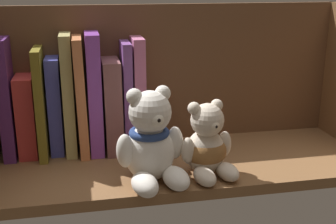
{
  "coord_description": "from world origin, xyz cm",
  "views": [
    {
      "loc": [
        -18.61,
        -76.93,
        36.48
      ],
      "look_at": [
        -3.19,
        0.0,
        12.09
      ],
      "focal_mm": 47.12,
      "sensor_mm": 36.0,
      "label": 1
    }
  ],
  "objects_px": {
    "book_5": "(81,94)",
    "book_7": "(112,103)",
    "book_1": "(28,114)",
    "book_9": "(138,92)",
    "book_6": "(94,91)",
    "book_0": "(8,97)",
    "teddy_bear_larger": "(151,143)",
    "book_4": "(69,93)",
    "teddy_bear_smaller": "(207,146)",
    "book_2": "(42,100)",
    "book_8": "(126,94)",
    "book_3": "(55,104)"
  },
  "relations": [
    {
      "from": "book_1",
      "to": "book_9",
      "type": "xyz_separation_m",
      "value": [
        0.22,
        0.0,
        0.03
      ]
    },
    {
      "from": "book_2",
      "to": "book_8",
      "type": "xyz_separation_m",
      "value": [
        0.17,
        0.0,
        0.0
      ]
    },
    {
      "from": "teddy_bear_smaller",
      "to": "book_0",
      "type": "bearing_deg",
      "value": 153.72
    },
    {
      "from": "book_6",
      "to": "book_7",
      "type": "relative_size",
      "value": 1.28
    },
    {
      "from": "book_4",
      "to": "book_2",
      "type": "bearing_deg",
      "value": 180.0
    },
    {
      "from": "book_0",
      "to": "book_7",
      "type": "xyz_separation_m",
      "value": [
        0.2,
        0.0,
        -0.02
      ]
    },
    {
      "from": "book_3",
      "to": "book_8",
      "type": "distance_m",
      "value": 0.14
    },
    {
      "from": "book_5",
      "to": "book_8",
      "type": "bearing_deg",
      "value": 0.0
    },
    {
      "from": "book_0",
      "to": "book_2",
      "type": "height_order",
      "value": "book_0"
    },
    {
      "from": "book_2",
      "to": "book_5",
      "type": "relative_size",
      "value": 0.92
    },
    {
      "from": "book_2",
      "to": "book_3",
      "type": "xyz_separation_m",
      "value": [
        0.03,
        0.0,
        -0.01
      ]
    },
    {
      "from": "book_7",
      "to": "teddy_bear_larger",
      "type": "relative_size",
      "value": 1.12
    },
    {
      "from": "teddy_bear_larger",
      "to": "teddy_bear_smaller",
      "type": "relative_size",
      "value": 1.22
    },
    {
      "from": "book_5",
      "to": "book_8",
      "type": "height_order",
      "value": "book_5"
    },
    {
      "from": "book_2",
      "to": "book_9",
      "type": "xyz_separation_m",
      "value": [
        0.19,
        0.0,
        0.01
      ]
    },
    {
      "from": "book_2",
      "to": "book_0",
      "type": "bearing_deg",
      "value": 180.0
    },
    {
      "from": "book_2",
      "to": "teddy_bear_larger",
      "type": "bearing_deg",
      "value": -44.23
    },
    {
      "from": "book_1",
      "to": "book_2",
      "type": "relative_size",
      "value": 0.75
    },
    {
      "from": "book_2",
      "to": "book_7",
      "type": "relative_size",
      "value": 1.14
    },
    {
      "from": "book_6",
      "to": "book_0",
      "type": "bearing_deg",
      "value": 180.0
    },
    {
      "from": "book_7",
      "to": "teddy_bear_smaller",
      "type": "relative_size",
      "value": 1.37
    },
    {
      "from": "book_0",
      "to": "teddy_bear_larger",
      "type": "distance_m",
      "value": 0.32
    },
    {
      "from": "book_4",
      "to": "teddy_bear_smaller",
      "type": "distance_m",
      "value": 0.3
    },
    {
      "from": "book_6",
      "to": "teddy_bear_smaller",
      "type": "height_order",
      "value": "book_6"
    },
    {
      "from": "book_4",
      "to": "book_9",
      "type": "height_order",
      "value": "book_4"
    },
    {
      "from": "book_0",
      "to": "book_4",
      "type": "xyz_separation_m",
      "value": [
        0.12,
        0.0,
        0.0
      ]
    },
    {
      "from": "book_5",
      "to": "book_7",
      "type": "bearing_deg",
      "value": 0.0
    },
    {
      "from": "book_5",
      "to": "book_2",
      "type": "bearing_deg",
      "value": 180.0
    },
    {
      "from": "book_5",
      "to": "book_8",
      "type": "relative_size",
      "value": 1.06
    },
    {
      "from": "book_3",
      "to": "book_9",
      "type": "bearing_deg",
      "value": 0.0
    },
    {
      "from": "book_4",
      "to": "teddy_bear_smaller",
      "type": "height_order",
      "value": "book_4"
    },
    {
      "from": "book_4",
      "to": "book_6",
      "type": "height_order",
      "value": "book_6"
    },
    {
      "from": "book_6",
      "to": "book_9",
      "type": "height_order",
      "value": "book_6"
    },
    {
      "from": "book_0",
      "to": "teddy_bear_larger",
      "type": "xyz_separation_m",
      "value": [
        0.25,
        -0.18,
        -0.05
      ]
    },
    {
      "from": "book_7",
      "to": "book_8",
      "type": "xyz_separation_m",
      "value": [
        0.03,
        0.0,
        0.02
      ]
    },
    {
      "from": "book_5",
      "to": "book_7",
      "type": "distance_m",
      "value": 0.06
    },
    {
      "from": "book_1",
      "to": "book_3",
      "type": "height_order",
      "value": "book_3"
    },
    {
      "from": "book_1",
      "to": "book_7",
      "type": "relative_size",
      "value": 0.85
    },
    {
      "from": "book_1",
      "to": "book_6",
      "type": "relative_size",
      "value": 0.67
    },
    {
      "from": "book_7",
      "to": "teddy_bear_smaller",
      "type": "distance_m",
      "value": 0.24
    },
    {
      "from": "book_6",
      "to": "teddy_bear_larger",
      "type": "height_order",
      "value": "book_6"
    },
    {
      "from": "book_2",
      "to": "book_6",
      "type": "distance_m",
      "value": 0.1
    },
    {
      "from": "book_0",
      "to": "book_8",
      "type": "relative_size",
      "value": 1.06
    },
    {
      "from": "book_0",
      "to": "book_3",
      "type": "height_order",
      "value": "book_0"
    },
    {
      "from": "book_8",
      "to": "teddy_bear_larger",
      "type": "height_order",
      "value": "book_8"
    },
    {
      "from": "book_8",
      "to": "teddy_bear_larger",
      "type": "xyz_separation_m",
      "value": [
        0.02,
        -0.18,
        -0.04
      ]
    },
    {
      "from": "book_0",
      "to": "book_1",
      "type": "height_order",
      "value": "book_0"
    },
    {
      "from": "book_0",
      "to": "book_5",
      "type": "relative_size",
      "value": 1.0
    },
    {
      "from": "book_4",
      "to": "book_1",
      "type": "bearing_deg",
      "value": 180.0
    },
    {
      "from": "book_2",
      "to": "book_1",
      "type": "bearing_deg",
      "value": 180.0
    }
  ]
}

